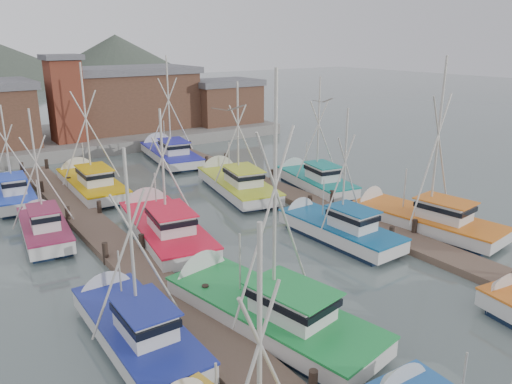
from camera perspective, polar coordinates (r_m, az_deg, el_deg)
ground at (r=26.87m, az=3.42°, el=-7.77°), size 260.00×260.00×0.00m
dock_left at (r=26.88m, az=-14.05°, el=-7.78°), size 2.30×46.00×1.50m
dock_right at (r=33.90m, az=8.48°, el=-2.11°), size 2.30×46.00×1.50m
quay at (r=59.01m, az=-19.55°, el=5.80°), size 44.00×16.00×1.20m
shed_center at (r=60.25m, az=-14.40°, el=10.42°), size 14.84×9.54×6.90m
shed_right at (r=62.47m, az=-3.73°, el=10.35°), size 8.48×6.36×5.20m
lookout_tower at (r=53.95m, az=-20.94°, el=10.00°), size 3.60×3.60×8.50m
boat_4 at (r=21.12m, az=0.36°, el=-13.07°), size 4.94×10.68×11.34m
boat_5 at (r=29.67m, az=8.81°, el=-4.03°), size 3.38×8.56×8.42m
boat_6 at (r=20.59m, az=-13.98°, el=-14.55°), size 3.49×8.49×8.50m
boat_7 at (r=32.35m, az=17.97°, el=-2.85°), size 4.51×9.99×11.30m
boat_8 at (r=30.07m, az=-10.63°, el=-3.83°), size 4.69×10.67×8.67m
boat_9 at (r=38.20m, az=-2.46°, el=1.04°), size 5.03×10.62×9.33m
boat_10 at (r=31.96m, az=-23.11°, el=-3.69°), size 3.32×7.87×8.26m
boat_11 at (r=39.29m, az=6.41°, el=1.42°), size 4.16×9.01×9.34m
boat_12 at (r=40.26m, az=-18.48°, el=1.01°), size 4.25×10.01×10.58m
boat_13 at (r=48.75m, az=-9.95°, el=4.39°), size 4.71×10.78×10.80m
boat_14 at (r=39.74m, az=-26.01°, el=-0.10°), size 3.12×8.00×7.61m
gull_near at (r=20.54m, az=-3.18°, el=9.44°), size 1.54×0.60×0.24m
gull_far at (r=29.62m, az=7.64°, el=10.25°), size 1.54×0.61×0.24m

